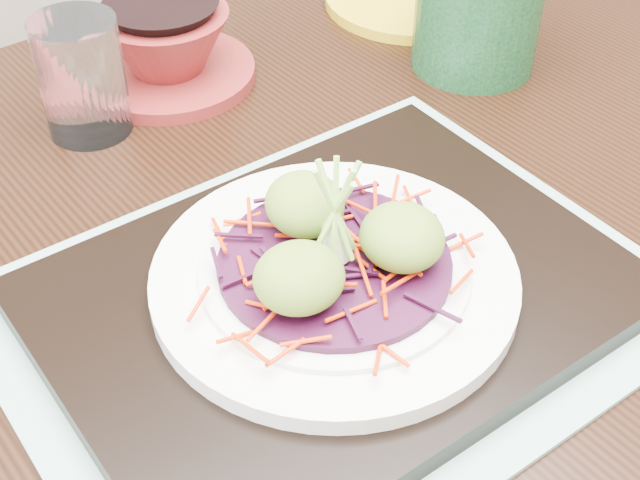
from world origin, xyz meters
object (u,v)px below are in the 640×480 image
serving_tray (334,295)px  water_glass (82,77)px  dining_table (297,328)px  white_plate (334,277)px  terracotta_bowl_set (166,50)px

serving_tray → water_glass: size_ratio=3.68×
dining_table → white_plate: (-0.01, -0.08, 0.14)m
white_plate → water_glass: water_glass is taller
serving_tray → water_glass: 0.32m
white_plate → terracotta_bowl_set: size_ratio=1.40×
dining_table → water_glass: (-0.09, 0.22, 0.16)m
white_plate → serving_tray: bearing=90.0°
white_plate → water_glass: 0.32m
white_plate → water_glass: (-0.07, 0.31, 0.02)m
serving_tray → white_plate: bearing=-95.9°
serving_tray → terracotta_bowl_set: bearing=80.6°
dining_table → serving_tray: 0.15m
water_glass → terracotta_bowl_set: size_ratio=0.59×
terracotta_bowl_set → dining_table: bearing=-91.7°
white_plate → dining_table: bearing=80.9°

